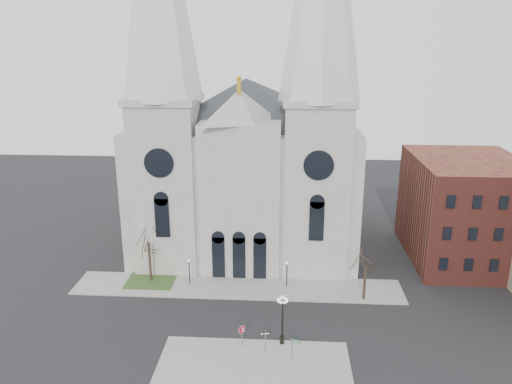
# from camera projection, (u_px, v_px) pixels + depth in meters

# --- Properties ---
(ground) EXTENTS (160.00, 160.00, 0.00)m
(ground) POSITION_uv_depth(u_px,v_px,m) (227.00, 339.00, 50.60)
(ground) COLOR black
(ground) RESTS_ON ground
(sidewalk_near) EXTENTS (18.00, 10.00, 0.14)m
(sidewalk_near) POSITION_uv_depth(u_px,v_px,m) (253.00, 372.00, 45.64)
(sidewalk_near) COLOR gray
(sidewalk_near) RESTS_ON ground
(sidewalk_far) EXTENTS (40.00, 6.00, 0.14)m
(sidewalk_far) POSITION_uv_depth(u_px,v_px,m) (237.00, 287.00, 61.07)
(sidewalk_far) COLOR gray
(sidewalk_far) RESTS_ON ground
(grass_patch) EXTENTS (6.00, 5.00, 0.18)m
(grass_patch) POSITION_uv_depth(u_px,v_px,m) (151.00, 281.00, 62.66)
(grass_patch) COLOR #2B431C
(grass_patch) RESTS_ON ground
(cathedral) EXTENTS (33.00, 26.66, 54.00)m
(cathedral) POSITION_uv_depth(u_px,v_px,m) (244.00, 122.00, 66.93)
(cathedral) COLOR #9D9992
(cathedral) RESTS_ON ground
(bg_building_brick) EXTENTS (14.00, 18.00, 14.00)m
(bg_building_brick) POSITION_uv_depth(u_px,v_px,m) (464.00, 209.00, 67.75)
(bg_building_brick) COLOR brown
(bg_building_brick) RESTS_ON ground
(tree_left) EXTENTS (3.20, 3.20, 7.50)m
(tree_left) POSITION_uv_depth(u_px,v_px,m) (148.00, 240.00, 61.03)
(tree_left) COLOR black
(tree_left) RESTS_ON ground
(tree_right) EXTENTS (3.20, 3.20, 6.00)m
(tree_right) POSITION_uv_depth(u_px,v_px,m) (366.00, 265.00, 56.98)
(tree_right) COLOR black
(tree_right) RESTS_ON ground
(ped_lamp_left) EXTENTS (0.32, 0.32, 3.26)m
(ped_lamp_left) POSITION_uv_depth(u_px,v_px,m) (189.00, 267.00, 61.23)
(ped_lamp_left) COLOR black
(ped_lamp_left) RESTS_ON sidewalk_far
(ped_lamp_right) EXTENTS (0.32, 0.32, 3.26)m
(ped_lamp_right) POSITION_uv_depth(u_px,v_px,m) (287.00, 270.00, 60.53)
(ped_lamp_right) COLOR black
(ped_lamp_right) RESTS_ON sidewalk_far
(stop_sign) EXTENTS (0.84, 0.27, 2.40)m
(stop_sign) POSITION_uv_depth(u_px,v_px,m) (242.00, 332.00, 48.65)
(stop_sign) COLOR slate
(stop_sign) RESTS_ON sidewalk_near
(globe_lamp) EXTENTS (1.47, 1.47, 5.32)m
(globe_lamp) POSITION_uv_depth(u_px,v_px,m) (282.00, 314.00, 48.77)
(globe_lamp) COLOR black
(globe_lamp) RESTS_ON sidewalk_near
(one_way_sign) EXTENTS (0.98, 0.22, 2.25)m
(one_way_sign) POSITION_uv_depth(u_px,v_px,m) (265.00, 337.00, 48.06)
(one_way_sign) COLOR slate
(one_way_sign) RESTS_ON sidewalk_near
(street_name_sign) EXTENTS (0.79, 0.17, 2.47)m
(street_name_sign) POSITION_uv_depth(u_px,v_px,m) (293.00, 348.00, 46.59)
(street_name_sign) COLOR slate
(street_name_sign) RESTS_ON sidewalk_near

